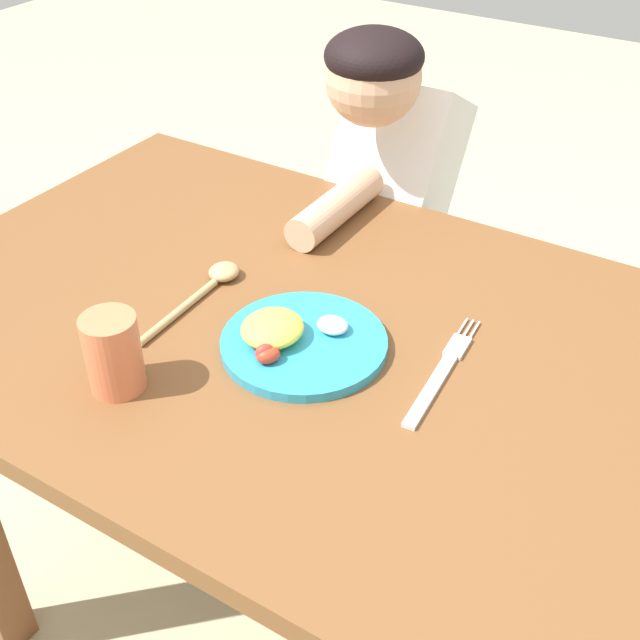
{
  "coord_description": "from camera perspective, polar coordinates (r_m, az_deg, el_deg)",
  "views": [
    {
      "loc": [
        0.35,
        -0.73,
        1.41
      ],
      "look_at": [
        -0.1,
        -0.0,
        0.78
      ],
      "focal_mm": 45.44,
      "sensor_mm": 36.0,
      "label": 1
    }
  ],
  "objects": [
    {
      "name": "drinking_cup",
      "position": [
        0.99,
        -14.36,
        -2.28
      ],
      "size": [
        0.07,
        0.07,
        0.1
      ],
      "primitive_type": "cylinder",
      "color": "#DA7249",
      "rests_on": "dining_table"
    },
    {
      "name": "dining_table",
      "position": [
        1.13,
        4.34,
        -7.46
      ],
      "size": [
        1.43,
        0.77,
        0.76
      ],
      "color": "brown",
      "rests_on": "ground_plane"
    },
    {
      "name": "plate",
      "position": [
        1.04,
        -1.73,
        -1.39
      ],
      "size": [
        0.22,
        0.22,
        0.05
      ],
      "color": "teal",
      "rests_on": "dining_table"
    },
    {
      "name": "fork",
      "position": [
        1.02,
        8.54,
        -3.7
      ],
      "size": [
        0.04,
        0.23,
        0.01
      ],
      "rotation": [
        0.0,
        0.0,
        1.65
      ],
      "color": "silver",
      "rests_on": "dining_table"
    },
    {
      "name": "person",
      "position": [
        1.6,
        5.01,
        3.67
      ],
      "size": [
        0.19,
        0.46,
        1.04
      ],
      "rotation": [
        0.0,
        0.0,
        3.14
      ],
      "color": "#4D4F69",
      "rests_on": "ground_plane"
    },
    {
      "name": "spoon",
      "position": [
        1.17,
        -7.77,
        2.52
      ],
      "size": [
        0.04,
        0.21,
        0.02
      ],
      "rotation": [
        0.0,
        0.0,
        1.6
      ],
      "color": "tan",
      "rests_on": "dining_table"
    }
  ]
}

